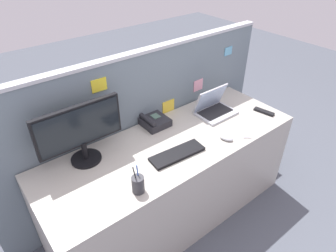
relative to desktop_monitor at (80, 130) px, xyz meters
name	(u,v)px	position (x,y,z in m)	size (l,w,h in m)	color
ground_plane	(172,211)	(0.57, -0.22, -0.99)	(10.00, 10.00, 0.00)	#4C515B
desk	(172,180)	(0.57, -0.22, -0.61)	(1.99, 0.70, 0.75)	#ADA89E
cubicle_divider	(142,128)	(0.57, 0.17, -0.32)	(2.46, 0.07, 1.33)	slate
desktop_monitor	(80,130)	(0.00, 0.00, 0.00)	(0.56, 0.20, 0.41)	black
laptop	(214,107)	(1.10, -0.11, -0.18)	(0.31, 0.24, 0.22)	#B2B5BC
desk_phone	(154,122)	(0.60, 0.04, -0.20)	(0.20, 0.19, 0.09)	#232328
keyboard_main	(177,154)	(0.51, -0.35, -0.23)	(0.39, 0.13, 0.02)	black
computer_mouse_right_hand	(226,138)	(0.90, -0.44, -0.22)	(0.06, 0.10, 0.03)	#B2B5BC
pen_cup	(138,184)	(0.12, -0.46, -0.18)	(0.08, 0.08, 0.19)	#333338
cell_phone_white_slab	(245,132)	(1.09, -0.47, -0.23)	(0.06, 0.15, 0.01)	silver
tv_remote	(264,112)	(1.43, -0.38, -0.23)	(0.04, 0.17, 0.02)	black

